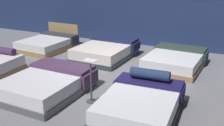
% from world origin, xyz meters
% --- Properties ---
extents(ground_plane, '(18.00, 18.00, 0.02)m').
position_xyz_m(ground_plane, '(0.00, 0.00, -0.01)').
color(ground_plane, slate).
extents(showroom_back_wall, '(18.00, 0.06, 3.50)m').
position_xyz_m(showroom_back_wall, '(0.00, 3.58, 1.75)').
color(showroom_back_wall, navy).
rests_on(showroom_back_wall, ground_plane).
extents(bed_1, '(1.71, 2.06, 0.52)m').
position_xyz_m(bed_1, '(-1.16, -1.59, 0.23)').
color(bed_1, '#525356').
rests_on(bed_1, ground_plane).
extents(bed_2, '(1.59, 2.07, 0.74)m').
position_xyz_m(bed_2, '(1.15, -1.56, 0.23)').
color(bed_2, '#2C352C').
rests_on(bed_2, ground_plane).
extents(bed_4, '(1.65, 2.03, 0.82)m').
position_xyz_m(bed_4, '(-3.57, 1.48, 0.21)').
color(bed_4, olive).
rests_on(bed_4, ground_plane).
extents(bed_5, '(1.71, 2.18, 0.54)m').
position_xyz_m(bed_5, '(-1.16, 1.45, 0.24)').
color(bed_5, '#293539').
rests_on(bed_5, ground_plane).
extents(bed_6, '(1.69, 2.11, 0.48)m').
position_xyz_m(bed_6, '(1.13, 1.55, 0.21)').
color(bed_6, '#92704F').
rests_on(bed_6, ground_plane).
extents(price_sign, '(0.28, 0.24, 0.97)m').
position_xyz_m(price_sign, '(0.00, -1.55, 0.37)').
color(price_sign, '#3F3F44').
rests_on(price_sign, ground_plane).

